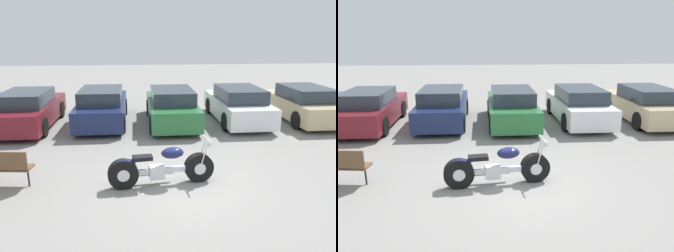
% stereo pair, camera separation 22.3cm
% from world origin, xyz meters
% --- Properties ---
extents(ground_plane, '(60.00, 60.00, 0.00)m').
position_xyz_m(ground_plane, '(0.00, 0.00, 0.00)').
color(ground_plane, gray).
extents(motorcycle, '(2.44, 0.68, 1.05)m').
position_xyz_m(motorcycle, '(-0.50, 0.06, 0.42)').
color(motorcycle, black).
rests_on(motorcycle, ground_plane).
extents(parked_car_maroon, '(1.79, 4.34, 1.37)m').
position_xyz_m(parked_car_maroon, '(-4.92, 5.34, 0.66)').
color(parked_car_maroon, maroon).
rests_on(parked_car_maroon, ground_plane).
extents(parked_car_navy, '(1.79, 4.34, 1.37)m').
position_xyz_m(parked_car_navy, '(-2.30, 5.61, 0.66)').
color(parked_car_navy, '#19234C').
rests_on(parked_car_navy, ground_plane).
extents(parked_car_green, '(1.79, 4.34, 1.37)m').
position_xyz_m(parked_car_green, '(0.32, 5.32, 0.66)').
color(parked_car_green, '#286B38').
rests_on(parked_car_green, ground_plane).
extents(parked_car_white, '(1.79, 4.34, 1.37)m').
position_xyz_m(parked_car_white, '(2.94, 5.42, 0.66)').
color(parked_car_white, white).
rests_on(parked_car_white, ground_plane).
extents(parked_car_champagne, '(1.79, 4.34, 1.37)m').
position_xyz_m(parked_car_champagne, '(5.56, 5.36, 0.66)').
color(parked_car_champagne, '#C6B284').
rests_on(parked_car_champagne, ground_plane).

